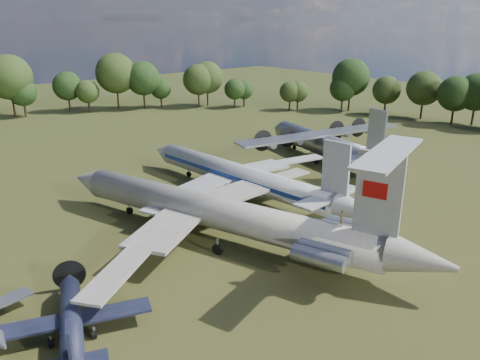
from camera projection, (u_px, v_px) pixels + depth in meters
ground at (164, 245)px, 52.61m from camera, size 300.00×300.00×0.00m
il62_airliner at (218, 219)px, 53.14m from camera, size 55.05×62.79×5.17m
tu104_jet at (241, 180)px, 66.76m from camera, size 38.16×48.47×4.55m
an12_transport at (324, 148)px, 82.99m from camera, size 39.80×42.89×4.89m
small_prop_west at (72, 326)px, 36.69m from camera, size 17.53×20.29×2.50m
person_on_il62 at (342, 218)px, 44.75m from camera, size 0.74×0.67×1.71m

